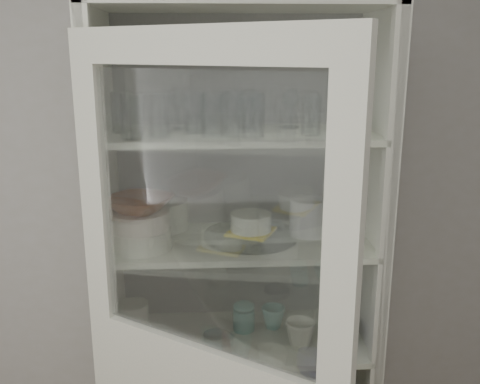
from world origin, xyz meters
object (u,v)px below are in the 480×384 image
(plate_stack_back, at_px, (161,214))
(yellow_trivet, at_px, (251,232))
(mug_white, at_px, (300,334))
(teal_jar, at_px, (244,318))
(cream_bowl, at_px, (140,220))
(mug_blue, at_px, (339,333))
(terracotta_bowl, at_px, (139,204))
(grey_bowl_stack, at_px, (308,216))
(goblet_2, at_px, (311,107))
(white_canister, at_px, (134,319))
(measuring_cups, at_px, (216,338))
(goblet_3, at_px, (291,107))
(pantry_cabinet, at_px, (239,309))
(glass_platter, at_px, (251,235))
(goblet_0, at_px, (178,108))
(white_ramekin, at_px, (251,222))
(goblet_1, at_px, (252,107))
(plate_stack_front, at_px, (141,238))
(mug_teal, at_px, (273,317))

(plate_stack_back, distance_m, yellow_trivet, 0.37)
(mug_white, relative_size, teal_jar, 1.09)
(cream_bowl, bearing_deg, plate_stack_back, 76.59)
(yellow_trivet, distance_m, mug_blue, 0.51)
(terracotta_bowl, xyz_separation_m, grey_bowl_stack, (0.61, 0.11, -0.09))
(terracotta_bowl, height_order, mug_white, terracotta_bowl)
(goblet_2, distance_m, white_canister, 1.05)
(terracotta_bowl, bearing_deg, cream_bowl, 0.00)
(white_canister, bearing_deg, goblet_2, 5.24)
(mug_blue, bearing_deg, mug_white, -168.39)
(plate_stack_back, bearing_deg, measuring_cups, -43.09)
(mug_white, relative_size, white_canister, 0.82)
(goblet_3, bearing_deg, grey_bowl_stack, -36.45)
(pantry_cabinet, relative_size, glass_platter, 5.97)
(goblet_0, xyz_separation_m, white_canister, (-0.19, -0.06, -0.81))
(pantry_cabinet, height_order, terracotta_bowl, pantry_cabinet)
(mug_blue, bearing_deg, white_ramekin, 172.48)
(goblet_3, distance_m, mug_blue, 0.87)
(goblet_1, relative_size, yellow_trivet, 1.03)
(cream_bowl, xyz_separation_m, mug_blue, (0.73, -0.00, -0.46))
(goblet_2, xyz_separation_m, grey_bowl_stack, (-0.00, -0.05, -0.41))
(cream_bowl, relative_size, yellow_trivet, 1.36)
(mug_blue, distance_m, white_canister, 0.79)
(goblet_2, distance_m, mug_white, 0.84)
(goblet_2, bearing_deg, plate_stack_front, -165.69)
(glass_platter, height_order, yellow_trivet, yellow_trivet)
(goblet_1, bearing_deg, pantry_cabinet, -175.44)
(goblet_2, height_order, plate_stack_back, goblet_2)
(goblet_3, relative_size, plate_stack_back, 0.72)
(mug_teal, bearing_deg, goblet_2, -6.34)
(pantry_cabinet, height_order, goblet_0, pantry_cabinet)
(plate_stack_front, relative_size, measuring_cups, 2.28)
(goblet_3, distance_m, grey_bowl_stack, 0.42)
(goblet_0, height_order, mug_teal, goblet_0)
(mug_white, bearing_deg, yellow_trivet, 161.09)
(grey_bowl_stack, distance_m, measuring_cups, 0.58)
(goblet_3, relative_size, measuring_cups, 1.61)
(goblet_1, distance_m, grey_bowl_stack, 0.46)
(grey_bowl_stack, height_order, teal_jar, grey_bowl_stack)
(goblet_1, bearing_deg, plate_stack_back, 168.33)
(grey_bowl_stack, bearing_deg, mug_teal, 171.50)
(goblet_2, height_order, goblet_3, goblet_3)
(goblet_2, bearing_deg, cream_bowl, -165.69)
(pantry_cabinet, distance_m, goblet_0, 0.83)
(teal_jar, bearing_deg, measuring_cups, -139.16)
(mug_blue, bearing_deg, goblet_1, 162.15)
(goblet_3, height_order, mug_blue, goblet_3)
(plate_stack_front, height_order, mug_white, plate_stack_front)
(mug_teal, bearing_deg, terracotta_bowl, 176.78)
(yellow_trivet, bearing_deg, goblet_0, 163.33)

